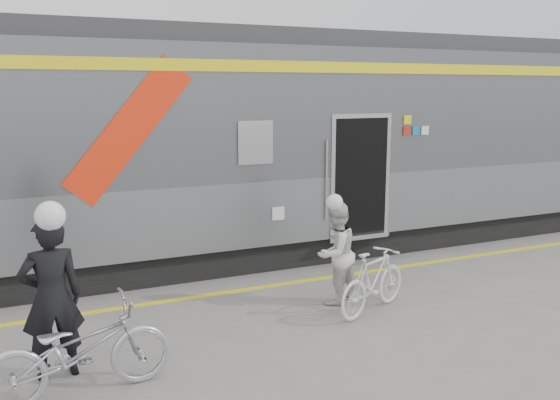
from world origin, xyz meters
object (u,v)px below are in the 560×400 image
bicycle_left (79,350)px  woman (335,253)px  bicycle_right (373,281)px  man (52,298)px

bicycle_left → woman: (3.70, 1.29, 0.25)m
bicycle_right → bicycle_left: bearing=77.0°
bicycle_left → man: bearing=15.6°
man → woman: size_ratio=1.20×
woman → bicycle_left: bearing=-4.3°
man → bicycle_left: (0.20, -0.55, -0.40)m
man → bicycle_left: bearing=105.6°
man → woman: bearing=-173.7°
bicycle_left → bicycle_right: bearing=-84.0°
bicycle_left → woman: size_ratio=1.26×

